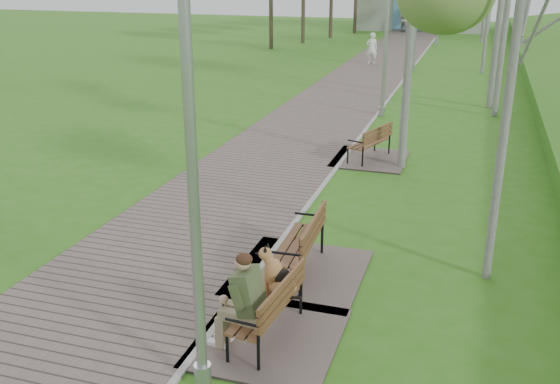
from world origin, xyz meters
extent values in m
cube|color=#645751|center=(-1.75, 21.50, 0.02)|extent=(3.50, 67.00, 0.04)
cube|color=#999993|center=(0.00, 21.50, 0.03)|extent=(0.10, 67.00, 0.05)
cube|color=#9E9E99|center=(-1.50, 51.00, 2.00)|extent=(10.00, 5.00, 4.00)
cube|color=#5188B5|center=(-1.50, 48.40, 1.50)|extent=(4.00, 0.20, 2.60)
cube|color=#645751|center=(0.80, 6.57, 0.02)|extent=(1.87, 2.07, 0.04)
cube|color=brown|center=(0.75, 6.57, 0.47)|extent=(0.61, 1.59, 0.04)
cube|color=brown|center=(1.00, 6.54, 0.75)|extent=(0.19, 1.55, 0.34)
cube|color=#645751|center=(0.67, 8.53, 0.02)|extent=(2.06, 2.29, 0.04)
cube|color=brown|center=(0.62, 8.53, 0.52)|extent=(0.58, 1.74, 0.05)
cube|color=brown|center=(0.89, 8.54, 0.83)|extent=(0.11, 1.72, 0.38)
cube|color=#645751|center=(0.66, 15.21, 0.02)|extent=(1.84, 2.04, 0.04)
cube|color=brown|center=(0.61, 15.21, 0.46)|extent=(0.93, 1.60, 0.04)
cube|color=brown|center=(0.85, 15.13, 0.73)|extent=(0.54, 1.46, 0.34)
cylinder|color=#9B9EA3|center=(0.37, 5.36, 0.16)|extent=(0.21, 0.21, 0.31)
cylinder|color=#9B9EA3|center=(0.37, 5.36, 2.62)|extent=(0.13, 0.13, 5.24)
cylinder|color=#9B9EA3|center=(0.16, 20.32, 0.15)|extent=(0.21, 0.21, 0.31)
cylinder|color=#9B9EA3|center=(0.16, 20.32, 2.57)|extent=(0.12, 0.12, 5.15)
cylinder|color=#9B9EA3|center=(0.07, 30.35, 0.14)|extent=(0.19, 0.19, 0.29)
cylinder|color=#9B9EA3|center=(0.07, 30.35, 2.39)|extent=(0.11, 0.11, 4.78)
cylinder|color=#9B9EA3|center=(0.37, 40.65, 0.17)|extent=(0.22, 0.22, 0.34)
imported|color=white|center=(-2.17, 31.65, 0.79)|extent=(0.67, 0.55, 1.59)
imported|color=gray|center=(-2.57, 48.00, 0.96)|extent=(1.14, 1.02, 1.91)
cylinder|color=silver|center=(3.60, 9.33, 3.33)|extent=(0.17, 0.17, 6.65)
camera|label=1|loc=(3.16, -0.33, 4.80)|focal=40.00mm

